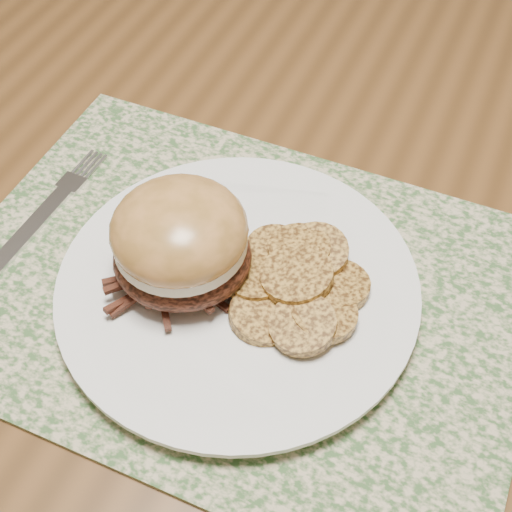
{
  "coord_description": "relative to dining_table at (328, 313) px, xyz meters",
  "views": [
    {
      "loc": [
        0.09,
        -0.36,
        1.2
      ],
      "look_at": [
        -0.05,
        -0.05,
        0.79
      ],
      "focal_mm": 50.0,
      "sensor_mm": 36.0,
      "label": 1
    }
  ],
  "objects": [
    {
      "name": "dining_table",
      "position": [
        0.0,
        0.0,
        0.0
      ],
      "size": [
        1.5,
        0.9,
        0.75
      ],
      "color": "brown",
      "rests_on": "ground"
    },
    {
      "name": "placemat",
      "position": [
        -0.06,
        -0.06,
        0.08
      ],
      "size": [
        0.45,
        0.33,
        0.0
      ],
      "primitive_type": "cube",
      "color": "#3D6132",
      "rests_on": "dining_table"
    },
    {
      "name": "dinner_plate",
      "position": [
        -0.06,
        -0.07,
        0.09
      ],
      "size": [
        0.26,
        0.26,
        0.02
      ],
      "primitive_type": "cylinder",
      "color": "white",
      "rests_on": "placemat"
    },
    {
      "name": "pork_sandwich",
      "position": [
        -0.1,
        -0.08,
        0.14
      ],
      "size": [
        0.13,
        0.13,
        0.08
      ],
      "rotation": [
        0.0,
        0.0,
        0.41
      ],
      "color": "black",
      "rests_on": "dinner_plate"
    },
    {
      "name": "roasted_potatoes",
      "position": [
        -0.01,
        -0.05,
        0.11
      ],
      "size": [
        0.12,
        0.13,
        0.03
      ],
      "color": "#B88536",
      "rests_on": "dinner_plate"
    },
    {
      "name": "fork",
      "position": [
        -0.24,
        -0.06,
        0.09
      ],
      "size": [
        0.02,
        0.18,
        0.0
      ],
      "rotation": [
        0.0,
        0.0,
        -0.03
      ],
      "color": "silver",
      "rests_on": "placemat"
    }
  ]
}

